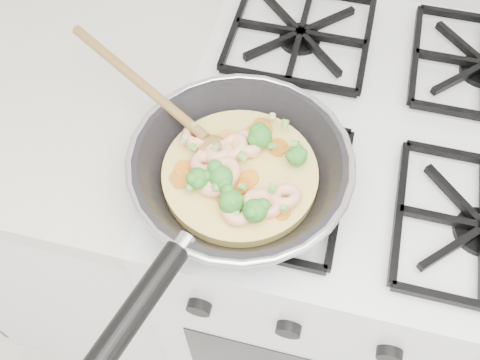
# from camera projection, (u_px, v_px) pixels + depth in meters

# --- Properties ---
(stove) EXTENTS (0.60, 0.60, 0.92)m
(stove) POSITION_uv_depth(u_px,v_px,m) (335.00, 249.00, 1.18)
(stove) COLOR white
(stove) RESTS_ON ground
(counter_left) EXTENTS (1.00, 0.60, 0.90)m
(counter_left) POSITION_uv_depth(u_px,v_px,m) (7.00, 177.00, 1.29)
(counter_left) COLOR white
(counter_left) RESTS_ON ground
(skillet) EXTENTS (0.43, 0.47, 0.09)m
(skillet) POSITION_uv_depth(u_px,v_px,m) (237.00, 172.00, 0.70)
(skillet) COLOR black
(skillet) RESTS_ON stove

